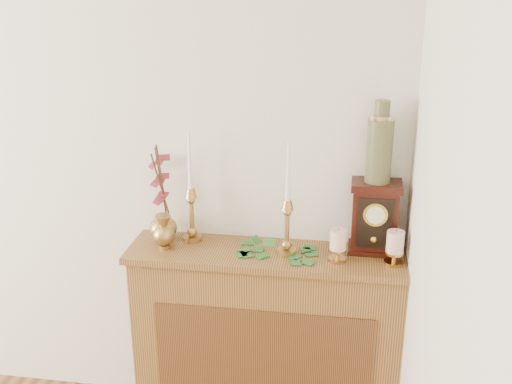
% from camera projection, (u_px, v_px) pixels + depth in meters
% --- Properties ---
extents(console_shelf, '(1.24, 0.34, 0.93)m').
position_uv_depth(console_shelf, '(267.00, 347.00, 2.79)').
color(console_shelf, olive).
rests_on(console_shelf, ground).
extents(candlestick_left, '(0.09, 0.09, 0.51)m').
position_uv_depth(candlestick_left, '(191.00, 206.00, 2.68)').
color(candlestick_left, '#B59148').
rests_on(candlestick_left, console_shelf).
extents(candlestick_center, '(0.08, 0.08, 0.51)m').
position_uv_depth(candlestick_center, '(287.00, 218.00, 2.55)').
color(candlestick_center, '#B59148').
rests_on(candlestick_center, console_shelf).
extents(bud_vase, '(0.10, 0.10, 0.15)m').
position_uv_depth(bud_vase, '(164.00, 233.00, 2.63)').
color(bud_vase, '#B59148').
rests_on(bud_vase, console_shelf).
extents(ginger_jar, '(0.19, 0.20, 0.46)m').
position_uv_depth(ginger_jar, '(162.00, 194.00, 2.71)').
color(ginger_jar, '#B59148').
rests_on(ginger_jar, console_shelf).
extents(pillar_candle_left, '(0.08, 0.08, 0.15)m').
position_uv_depth(pillar_candle_left, '(338.00, 244.00, 2.52)').
color(pillar_candle_left, '#B88740').
rests_on(pillar_candle_left, console_shelf).
extents(pillar_candle_right, '(0.08, 0.08, 0.16)m').
position_uv_depth(pillar_candle_right, '(395.00, 246.00, 2.48)').
color(pillar_candle_right, '#B88740').
rests_on(pillar_candle_right, console_shelf).
extents(ivy_garland, '(0.44, 0.20, 0.09)m').
position_uv_depth(ivy_garland, '(300.00, 255.00, 2.57)').
color(ivy_garland, '#256126').
rests_on(ivy_garland, console_shelf).
extents(mantel_clock, '(0.22, 0.16, 0.32)m').
position_uv_depth(mantel_clock, '(374.00, 218.00, 2.58)').
color(mantel_clock, '#380E0B').
rests_on(mantel_clock, console_shelf).
extents(ceramic_vase, '(0.11, 0.11, 0.35)m').
position_uv_depth(ceramic_vase, '(380.00, 146.00, 2.48)').
color(ceramic_vase, '#1C392A').
rests_on(ceramic_vase, mantel_clock).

